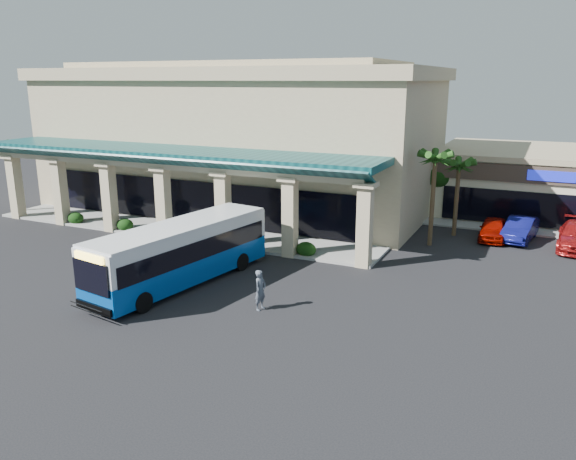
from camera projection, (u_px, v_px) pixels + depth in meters
The scene contains 11 objects.
ground at pixel (222, 280), 29.13m from camera, with size 110.00×110.00×0.00m, color black.
main_building at pixel (239, 136), 44.93m from camera, with size 30.80×14.80×11.35m, color tan, non-canonical shape.
arcade at pixel (172, 191), 37.62m from camera, with size 30.00×6.20×5.70m, color #093438, non-canonical shape.
palm_0 at pixel (433, 194), 34.42m from camera, with size 2.40×2.40×6.60m, color #173A0F, non-canonical shape.
palm_1 at pixel (457, 193), 36.74m from camera, with size 2.40×2.40×5.80m, color #173A0F, non-canonical shape.
palm_2 at pixel (15, 173), 43.23m from camera, with size 2.40×2.40×6.20m, color #173A0F, non-canonical shape.
broadleaf_tree at pixel (440, 185), 42.06m from camera, with size 2.60×2.60×4.81m, color black, non-canonical shape.
transit_bus at pixel (182, 254), 28.23m from camera, with size 2.61×11.22×3.14m, color #04439C, non-canonical shape.
pedestrian at pixel (260, 290), 25.16m from camera, with size 0.68×0.45×1.86m, color #4A525F.
car_silver at pixel (493, 229), 36.37m from camera, with size 1.64×4.07×1.39m, color #9E0D02.
car_white at pixel (520, 229), 36.15m from camera, with size 1.57×4.51×1.48m, color navy.
Camera 1 is at (14.77, -23.41, 10.06)m, focal length 35.00 mm.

